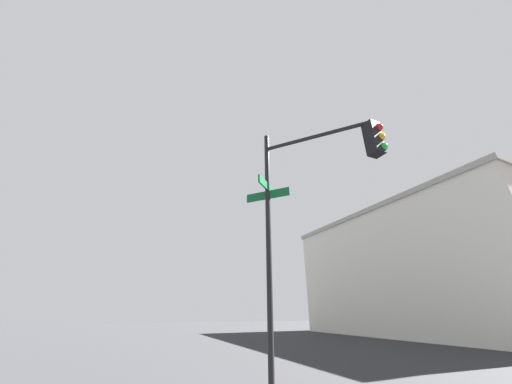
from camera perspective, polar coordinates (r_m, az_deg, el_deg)
traffic_signal_near at (r=5.93m, az=12.55°, el=0.43°), size 2.53×2.20×6.05m
building_stucco at (r=31.88m, az=36.39°, el=-14.16°), size 20.21×19.12×10.21m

